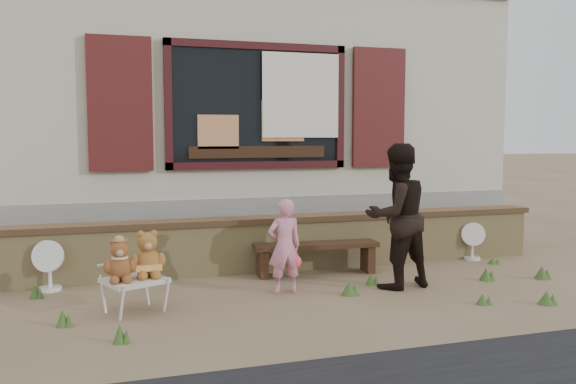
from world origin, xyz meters
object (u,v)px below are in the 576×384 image
object	(u,v)px
folding_chair	(135,282)
adult	(397,216)
teddy_bear_left	(120,259)
teddy_bear_right	(148,253)
child	(285,246)
bench	(316,251)

from	to	relation	value
folding_chair	adult	world-z (taller)	adult
teddy_bear_left	teddy_bear_right	xyz separation A→B (m)	(0.26, 0.11, 0.02)
folding_chair	teddy_bear_right	size ratio (longest dim) A/B	1.46
teddy_bear_right	child	bearing A→B (deg)	-14.47
folding_chair	child	bearing A→B (deg)	-13.19
bench	child	xyz separation A→B (m)	(-0.61, -0.69, 0.22)
teddy_bear_left	child	size ratio (longest dim) A/B	0.41
folding_chair	teddy_bear_right	distance (m)	0.29
child	folding_chair	bearing A→B (deg)	7.72
teddy_bear_right	adult	size ratio (longest dim) A/B	0.29
bench	teddy_bear_left	xyz separation A→B (m)	(-2.29, -0.99, 0.24)
teddy_bear_right	teddy_bear_left	bearing A→B (deg)	-180.00
adult	child	bearing A→B (deg)	-16.66
teddy_bear_left	teddy_bear_right	distance (m)	0.28
folding_chair	teddy_bear_left	xyz separation A→B (m)	(-0.13, -0.05, 0.23)
teddy_bear_left	adult	distance (m)	2.92
bench	teddy_bear_left	world-z (taller)	teddy_bear_left
bench	folding_chair	xyz separation A→B (m)	(-2.16, -0.94, 0.01)
teddy_bear_right	child	size ratio (longest dim) A/B	0.45
bench	teddy_bear_left	bearing A→B (deg)	-152.31
folding_chair	teddy_bear_right	world-z (taller)	teddy_bear_right
folding_chair	teddy_bear_left	world-z (taller)	teddy_bear_left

